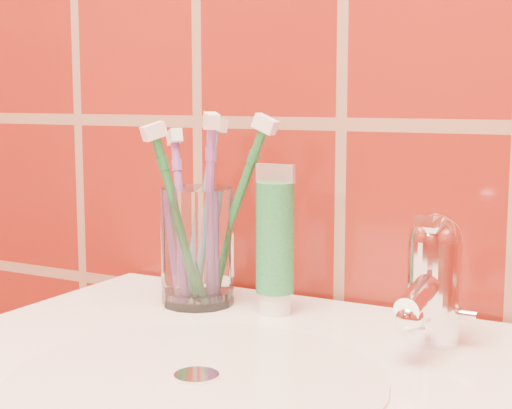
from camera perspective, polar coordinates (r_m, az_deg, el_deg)
The scene contains 8 objects.
glass_tumbler at distance 0.84m, azimuth -4.29°, elevation -3.05°, with size 0.08×0.08×0.13m, color white.
toothpaste_tube at distance 0.80m, azimuth 1.40°, elevation -2.92°, with size 0.04×0.04×0.15m.
faucet at distance 0.72m, azimuth 12.75°, elevation -5.01°, with size 0.05×0.11×0.12m.
toothbrush_0 at distance 0.82m, azimuth -1.68°, elevation -0.66°, with size 0.10×0.03×0.21m, color #1C6C30, non-canonical shape.
toothbrush_1 at distance 0.82m, azimuth -3.40°, elevation -0.54°, with size 0.04×0.04×0.21m, color #884BA0, non-canonical shape.
toothbrush_2 at distance 0.85m, azimuth -5.45°, elevation -0.91°, with size 0.06×0.06×0.19m, color #87489C, non-canonical shape.
toothbrush_3 at distance 0.85m, azimuth -3.80°, elevation -0.45°, with size 0.04×0.06×0.21m, color #6E9DC4, non-canonical shape.
toothbrush_4 at distance 0.81m, azimuth -5.64°, elevation -1.02°, with size 0.05×0.07×0.20m, color #1C6A31, non-canonical shape.
Camera 1 is at (0.32, 0.41, 1.07)m, focal length 55.00 mm.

